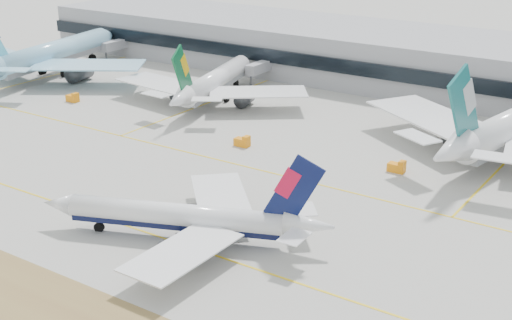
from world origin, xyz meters
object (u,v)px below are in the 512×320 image
Objects in this scene: terminal at (443,63)px; taxiing_airliner at (186,218)px; widebody_eva at (213,83)px; widebody_korean at (49,55)px.

taxiing_airliner is at bearing -90.04° from terminal.
widebody_eva is 0.20× the size of terminal.
taxiing_airliner is 83.65m from widebody_eva.
terminal is at bearing -73.58° from widebody_korean.
widebody_eva is (-46.89, 69.26, 1.29)m from taxiing_airliner.
widebody_korean reaches higher than taxiing_airliner.
widebody_korean is 1.28× the size of widebody_eva.
widebody_korean reaches higher than widebody_eva.
terminal is at bearing -111.61° from taxiing_airliner.
terminal is at bearing -58.65° from widebody_eva.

